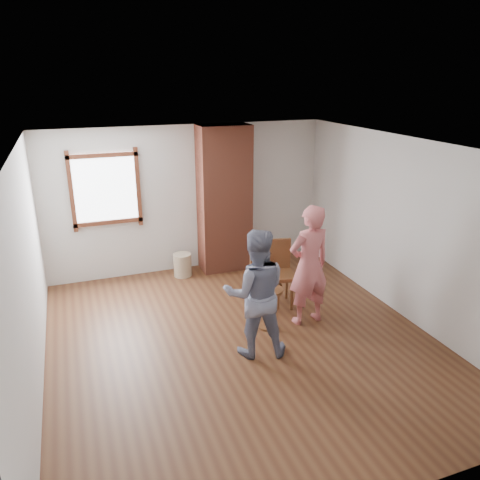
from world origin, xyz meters
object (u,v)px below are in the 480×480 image
man (256,293)px  person_pink (309,265)px  dining_chair_left (277,269)px  side_table (268,302)px  dining_chair_right (264,279)px  stoneware_crock (183,265)px

man → person_pink: person_pink is taller
dining_chair_left → person_pink: (0.17, -0.70, 0.31)m
dining_chair_left → side_table: size_ratio=1.69×
dining_chair_right → side_table: 0.68m
dining_chair_left → person_pink: bearing=-62.6°
dining_chair_left → person_pink: size_ratio=0.58×
dining_chair_left → man: 1.47m
stoneware_crock → person_pink: size_ratio=0.23×
dining_chair_right → man: man is taller
side_table → person_pink: size_ratio=0.34×
dining_chair_left → dining_chair_right: size_ratio=1.27×
stoneware_crock → person_pink: person_pink is taller
dining_chair_right → side_table: dining_chair_right is taller
side_table → person_pink: person_pink is taller
person_pink → dining_chair_right: bearing=-66.1°
dining_chair_left → dining_chair_right: (-0.22, -0.01, -0.12)m
stoneware_crock → person_pink: 2.65m
person_pink → side_table: bearing=-9.1°
stoneware_crock → side_table: 2.30m
dining_chair_right → dining_chair_left: bearing=0.4°
stoneware_crock → dining_chair_left: (1.13, -1.52, 0.36)m
dining_chair_left → dining_chair_right: dining_chair_left is taller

